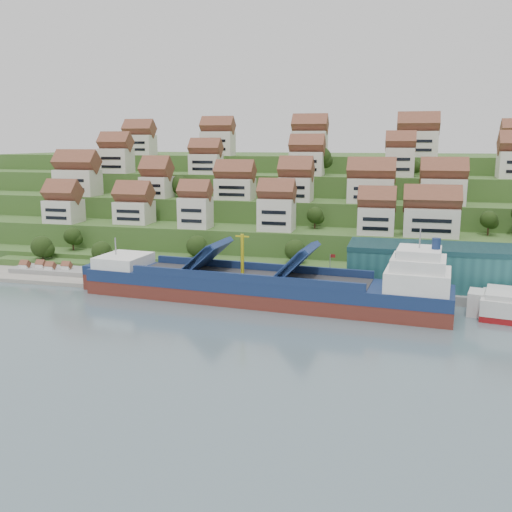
# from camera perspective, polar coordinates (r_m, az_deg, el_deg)

# --- Properties ---
(ground) EXTENTS (300.00, 300.00, 0.00)m
(ground) POSITION_cam_1_polar(r_m,az_deg,el_deg) (132.53, -0.98, -4.59)
(ground) COLOR slate
(ground) RESTS_ON ground
(quay) EXTENTS (180.00, 14.00, 2.20)m
(quay) POSITION_cam_1_polar(r_m,az_deg,el_deg) (143.00, 8.38, -3.05)
(quay) COLOR gray
(quay) RESTS_ON ground
(pebble_beach) EXTENTS (45.00, 20.00, 1.00)m
(pebble_beach) POSITION_cam_1_polar(r_m,az_deg,el_deg) (166.98, -19.42, -1.70)
(pebble_beach) COLOR gray
(pebble_beach) RESTS_ON ground
(hillside) EXTENTS (260.00, 128.00, 31.00)m
(hillside) POSITION_cam_1_polar(r_m,az_deg,el_deg) (230.34, 5.83, 4.94)
(hillside) COLOR #2D4C1E
(hillside) RESTS_ON ground
(hillside_village) EXTENTS (159.27, 63.32, 29.03)m
(hillside_village) POSITION_cam_1_polar(r_m,az_deg,el_deg) (187.02, 3.65, 7.72)
(hillside_village) COLOR silver
(hillside_village) RESTS_ON ground
(hillside_trees) EXTENTS (137.00, 62.60, 31.44)m
(hillside_trees) POSITION_cam_1_polar(r_m,az_deg,el_deg) (175.73, -1.29, 4.99)
(hillside_trees) COLOR #223812
(hillside_trees) RESTS_ON ground
(warehouse) EXTENTS (60.00, 15.00, 10.00)m
(warehouse) POSITION_cam_1_polar(r_m,az_deg,el_deg) (144.08, 21.30, -1.12)
(warehouse) COLOR #225A5D
(warehouse) RESTS_ON quay
(flagpole) EXTENTS (1.28, 0.16, 8.00)m
(flagpole) POSITION_cam_1_polar(r_m,az_deg,el_deg) (137.01, 7.45, -1.18)
(flagpole) COLOR gray
(flagpole) RESTS_ON quay
(beach_huts) EXTENTS (14.40, 3.70, 2.20)m
(beach_huts) POSITION_cam_1_polar(r_m,az_deg,el_deg) (166.75, -20.27, -1.21)
(beach_huts) COLOR white
(beach_huts) RESTS_ON pebble_beach
(cargo_ship) EXTENTS (85.43, 20.00, 18.86)m
(cargo_ship) POSITION_cam_1_polar(r_m,az_deg,el_deg) (130.46, 1.41, -3.24)
(cargo_ship) COLOR maroon
(cargo_ship) RESTS_ON ground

